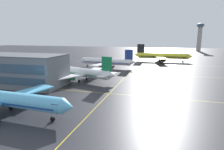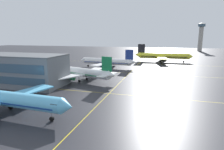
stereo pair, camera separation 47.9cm
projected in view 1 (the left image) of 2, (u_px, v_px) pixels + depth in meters
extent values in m
cylinder|color=#5BB7E5|center=(7.00, 99.00, 44.92)|extent=(30.78, 4.94, 3.64)
cone|color=#5BB7E5|center=(68.00, 107.00, 39.96)|extent=(2.64, 3.67, 3.57)
cube|color=#5BB7E5|center=(29.00, 91.00, 52.92)|extent=(8.41, 15.16, 0.38)
cylinder|color=#5BB7E5|center=(24.00, 100.00, 49.88)|extent=(3.34, 2.15, 2.01)
cube|color=#385166|center=(59.00, 103.00, 40.51)|extent=(1.87, 3.42, 0.67)
cube|color=navy|center=(7.00, 101.00, 45.02)|extent=(28.33, 4.88, 0.34)
cylinder|color=#99999E|center=(52.00, 115.00, 41.67)|extent=(0.27, 0.27, 1.58)
cylinder|color=black|center=(53.00, 119.00, 41.89)|extent=(1.07, 0.48, 1.05)
cylinder|color=#99999E|center=(10.00, 104.00, 48.30)|extent=(0.27, 0.27, 1.58)
cylinder|color=black|center=(11.00, 108.00, 48.51)|extent=(1.07, 0.48, 1.05)
cylinder|color=white|center=(79.00, 72.00, 79.52)|extent=(29.69, 12.14, 3.56)
cone|color=white|center=(53.00, 68.00, 87.99)|extent=(3.34, 4.04, 3.49)
cone|color=white|center=(112.00, 75.00, 70.82)|extent=(3.85, 4.11, 3.38)
cube|color=#197F47|center=(107.00, 64.00, 71.27)|extent=(4.40, 1.63, 5.62)
cube|color=white|center=(112.00, 73.00, 74.17)|extent=(4.28, 5.53, 0.22)
cube|color=white|center=(104.00, 76.00, 69.52)|extent=(4.28, 5.53, 0.22)
cube|color=white|center=(93.00, 70.00, 85.72)|extent=(6.06, 14.41, 0.37)
cube|color=white|center=(67.00, 77.00, 72.56)|extent=(11.06, 14.64, 0.37)
cylinder|color=#2D9956|center=(86.00, 74.00, 84.00)|extent=(3.62, 2.81, 1.97)
cylinder|color=#2D9956|center=(71.00, 78.00, 75.95)|extent=(3.62, 2.81, 1.97)
cube|color=#385166|center=(56.00, 68.00, 86.76)|extent=(2.57, 3.62, 0.66)
cube|color=#197F47|center=(79.00, 73.00, 79.61)|extent=(27.41, 11.47, 0.34)
cylinder|color=#99999E|center=(60.00, 74.00, 86.35)|extent=(0.26, 0.26, 1.54)
cylinder|color=black|center=(60.00, 76.00, 86.56)|extent=(1.11, 0.70, 1.03)
cylinder|color=#99999E|center=(87.00, 77.00, 81.02)|extent=(0.26, 0.26, 1.54)
cylinder|color=black|center=(87.00, 79.00, 81.23)|extent=(1.11, 0.70, 1.03)
cylinder|color=#99999E|center=(79.00, 79.00, 76.99)|extent=(0.26, 0.26, 1.54)
cylinder|color=black|center=(79.00, 81.00, 77.20)|extent=(1.11, 0.70, 1.03)
cylinder|color=white|center=(106.00, 61.00, 111.76)|extent=(30.49, 6.73, 3.60)
cone|color=white|center=(82.00, 60.00, 117.59)|extent=(2.81, 3.76, 3.52)
cone|color=white|center=(133.00, 62.00, 105.74)|extent=(3.37, 3.71, 3.42)
cube|color=navy|center=(129.00, 55.00, 105.79)|extent=(4.55, 0.81, 5.68)
cube|color=white|center=(131.00, 61.00, 109.04)|extent=(3.52, 5.21, 0.23)
cube|color=white|center=(128.00, 63.00, 103.86)|extent=(3.52, 5.21, 0.23)
cube|color=white|center=(112.00, 61.00, 118.87)|extent=(6.38, 14.63, 0.38)
cube|color=white|center=(102.00, 64.00, 104.20)|extent=(9.06, 15.02, 0.38)
cylinder|color=navy|center=(109.00, 63.00, 116.68)|extent=(3.41, 2.31, 1.99)
cylinder|color=navy|center=(102.00, 66.00, 107.70)|extent=(3.41, 2.31, 1.99)
cube|color=#385166|center=(85.00, 59.00, 116.71)|extent=(2.04, 3.47, 0.66)
cube|color=navy|center=(106.00, 62.00, 111.85)|extent=(28.08, 6.52, 0.34)
cylinder|color=#99999E|center=(88.00, 64.00, 116.61)|extent=(0.26, 0.26, 1.56)
cylinder|color=black|center=(88.00, 66.00, 116.82)|extent=(1.08, 0.53, 1.04)
cylinder|color=#99999E|center=(110.00, 65.00, 113.80)|extent=(0.26, 0.26, 1.56)
cylinder|color=black|center=(110.00, 67.00, 114.01)|extent=(1.08, 0.53, 1.04)
cylinder|color=#99999E|center=(107.00, 66.00, 109.31)|extent=(0.26, 0.26, 1.56)
cylinder|color=black|center=(107.00, 68.00, 109.52)|extent=(1.08, 0.53, 1.04)
cylinder|color=yellow|center=(163.00, 56.00, 137.74)|extent=(34.91, 5.38, 4.13)
cone|color=yellow|center=(190.00, 56.00, 133.51)|extent=(2.97, 4.15, 4.05)
cone|color=yellow|center=(137.00, 55.00, 141.96)|extent=(3.62, 4.05, 3.92)
cube|color=black|center=(141.00, 48.00, 140.37)|extent=(5.23, 0.58, 6.52)
cube|color=yellow|center=(139.00, 55.00, 138.34)|extent=(3.68, 5.77, 0.26)
cube|color=yellow|center=(140.00, 54.00, 144.56)|extent=(3.68, 5.77, 0.26)
cube|color=yellow|center=(162.00, 58.00, 129.32)|extent=(9.45, 17.19, 0.43)
cube|color=yellow|center=(161.00, 55.00, 146.92)|extent=(8.38, 17.04, 0.43)
cylinder|color=black|center=(163.00, 60.00, 132.73)|extent=(3.78, 2.41, 2.28)
cylinder|color=black|center=(163.00, 58.00, 143.50)|extent=(3.78, 2.41, 2.28)
cube|color=#385166|center=(187.00, 56.00, 133.95)|extent=(2.09, 3.87, 0.76)
cube|color=black|center=(163.00, 56.00, 137.85)|extent=(32.13, 5.33, 0.39)
cylinder|color=#99999E|center=(183.00, 60.00, 135.10)|extent=(0.30, 0.30, 1.79)
cylinder|color=black|center=(183.00, 62.00, 135.35)|extent=(1.21, 0.53, 1.20)
cylinder|color=#99999E|center=(160.00, 60.00, 136.08)|extent=(0.30, 0.30, 1.79)
cylinder|color=black|center=(160.00, 61.00, 136.33)|extent=(1.21, 0.53, 1.20)
cylinder|color=#99999E|center=(160.00, 59.00, 141.47)|extent=(0.30, 0.30, 1.79)
cylinder|color=black|center=(160.00, 60.00, 141.71)|extent=(1.21, 0.53, 1.20)
cube|color=yellow|center=(109.00, 93.00, 62.28)|extent=(168.14, 0.20, 0.01)
cube|color=yellow|center=(129.00, 73.00, 96.70)|extent=(168.14, 0.20, 0.01)
cube|color=yellow|center=(138.00, 63.00, 131.12)|extent=(168.14, 0.20, 0.01)
cube|color=yellow|center=(121.00, 81.00, 79.49)|extent=(0.20, 160.42, 0.01)
cylinder|color=#ADA89E|center=(199.00, 39.00, 233.58)|extent=(5.20, 5.20, 29.99)
cylinder|color=#385166|center=(201.00, 25.00, 230.20)|extent=(8.40, 8.40, 3.20)
cone|color=#ADA89E|center=(201.00, 23.00, 229.69)|extent=(8.82, 8.82, 1.80)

